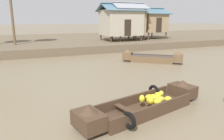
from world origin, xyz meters
The scene contains 7 objects.
ground_plane centered at (0.00, 10.00, 0.00)m, with size 300.00×300.00×0.00m, color #7A6B51.
riverbank_strip centered at (0.00, 28.58, 0.37)m, with size 160.00×20.00×0.74m, color brown.
banana_boat centered at (1.48, 5.85, 0.28)m, with size 5.20×2.42×0.78m.
fishing_skiff_distant centered at (6.74, 13.23, 0.35)m, with size 3.91×3.46×0.91m.
stilt_house_left centered at (8.74, 22.84, 2.91)m, with size 4.96×4.04×4.30m.
stilt_house_mid_left centered at (9.58, 22.65, 3.11)m, with size 4.14×3.20×4.43m.
stilt_house_mid_right centered at (13.66, 23.92, 2.87)m, with size 3.73×4.07×3.94m.
Camera 1 is at (-2.30, -0.01, 3.16)m, focal length 33.75 mm.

